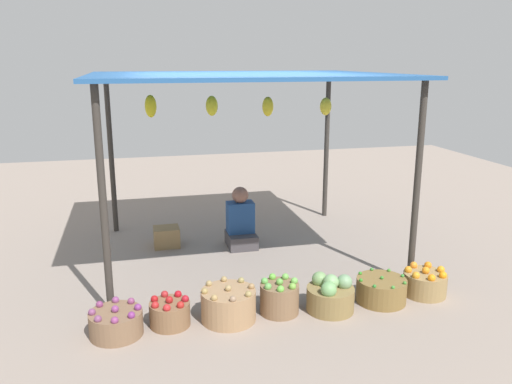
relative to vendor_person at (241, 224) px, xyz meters
name	(u,v)px	position (x,y,z in m)	size (l,w,h in m)	color
ground_plane	(244,253)	(-0.02, -0.27, -0.30)	(14.00, 14.00, 0.00)	gray
market_stall_structure	(242,86)	(-0.03, -0.27, 1.76)	(3.43, 2.86, 2.19)	#38332D
vendor_person	(241,224)	(0.00, 0.00, 0.00)	(0.36, 0.44, 0.78)	#443F43
basket_purple_onions	(116,323)	(-1.53, -1.94, -0.18)	(0.46, 0.46, 0.28)	#806046
basket_red_apples	(170,313)	(-1.06, -1.88, -0.18)	(0.37, 0.37, 0.28)	brown
basket_potatoes	(228,305)	(-0.52, -1.91, -0.15)	(0.51, 0.51, 0.35)	#A47D57
basket_green_apples	(279,298)	(-0.03, -1.88, -0.14)	(0.37, 0.37, 0.35)	#816145
basket_cabbages	(330,296)	(0.46, -1.95, -0.15)	(0.46, 0.46, 0.37)	olive
basket_green_chilies	(381,290)	(1.03, -1.89, -0.18)	(0.49, 0.49, 0.27)	olive
basket_oranges	(425,283)	(1.53, -1.86, -0.17)	(0.44, 0.44, 0.30)	#997C4D
wooden_crate_near_vendor	(167,237)	(-0.94, 0.21, -0.17)	(0.33, 0.29, 0.25)	olive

